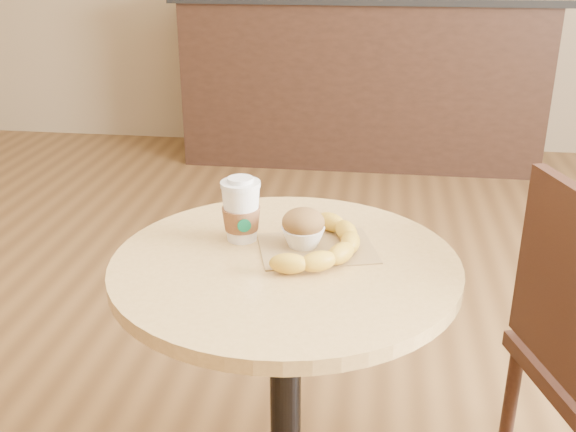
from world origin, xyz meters
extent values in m
cylinder|color=black|center=(-0.05, 0.11, 0.38)|extent=(0.07, 0.07, 0.72)
cylinder|color=tan|center=(-0.05, 0.11, 0.73)|extent=(0.72, 0.72, 0.03)
cylinder|color=black|center=(0.49, 0.34, 0.22)|extent=(0.04, 0.04, 0.44)
cube|color=black|center=(0.53, 0.18, 0.69)|extent=(0.14, 0.37, 0.42)
cube|color=black|center=(0.00, 3.18, 0.50)|extent=(2.20, 0.60, 1.00)
cube|color=olive|center=(0.01, 0.17, 0.75)|extent=(0.28, 0.24, 0.00)
cylinder|color=silver|center=(-0.16, 0.19, 0.88)|extent=(0.09, 0.09, 0.01)
cylinder|color=silver|center=(-0.16, 0.19, 0.89)|extent=(0.05, 0.05, 0.01)
cylinder|color=#085330|center=(-0.15, 0.15, 0.80)|extent=(0.03, 0.01, 0.03)
ellipsoid|color=brown|center=(-0.02, 0.17, 0.81)|extent=(0.09, 0.09, 0.06)
ellipsoid|color=beige|center=(-0.02, 0.17, 0.83)|extent=(0.03, 0.03, 0.02)
camera|label=1|loc=(0.12, -1.12, 1.36)|focal=42.00mm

